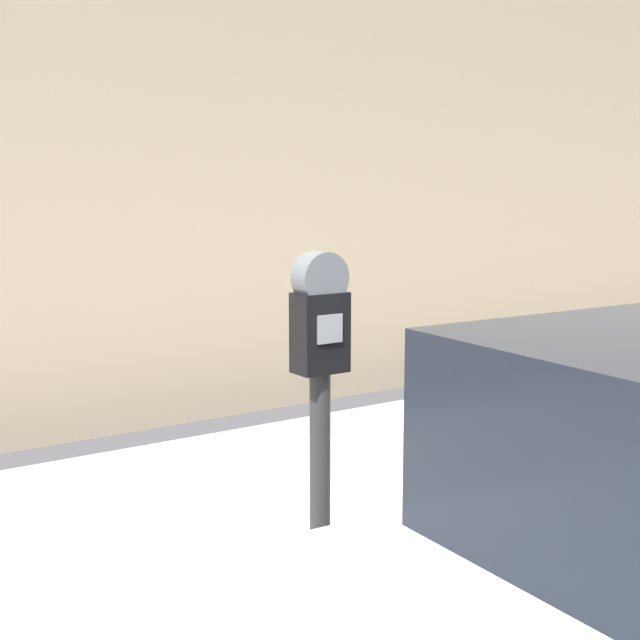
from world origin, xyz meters
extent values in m
cube|color=#BCB7AD|center=(0.00, 2.20, 0.07)|extent=(24.00, 2.80, 0.14)
cube|color=tan|center=(0.00, 4.51, 2.59)|extent=(24.00, 0.30, 5.18)
cylinder|color=#2D2D30|center=(-0.57, 1.09, 0.62)|extent=(0.08, 0.08, 0.97)
cube|color=black|center=(-0.57, 1.09, 1.25)|extent=(0.19, 0.12, 0.29)
cube|color=gray|center=(-0.57, 1.03, 1.27)|extent=(0.11, 0.01, 0.10)
cylinder|color=slate|center=(-0.57, 1.09, 1.45)|extent=(0.19, 0.10, 0.19)
camera|label=1|loc=(-2.35, -1.54, 1.80)|focal=50.00mm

